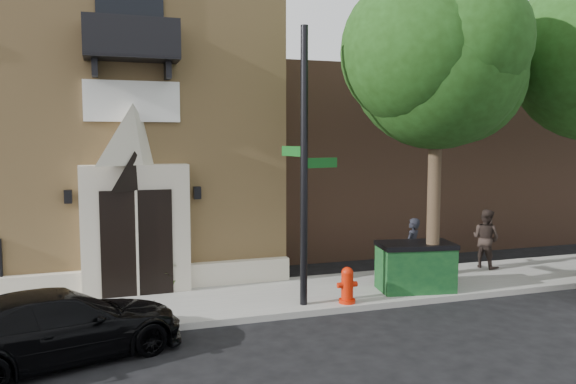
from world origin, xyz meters
name	(u,v)px	position (x,y,z in m)	size (l,w,h in m)	color
ground	(195,329)	(0.00, 0.00, 0.00)	(120.00, 120.00, 0.00)	black
sidewalk	(227,302)	(1.00, 1.50, 0.07)	(42.00, 3.00, 0.15)	gray
church	(60,118)	(-2.99, 7.95, 4.63)	(12.20, 11.01, 9.30)	tan
neighbour_building	(444,157)	(12.00, 9.00, 3.20)	(18.00, 8.00, 6.40)	brown
street_tree_left	(441,60)	(6.03, 0.35, 5.87)	(4.97, 4.38, 7.77)	#38281C
black_sedan	(59,326)	(-2.57, -0.90, 0.64)	(1.80, 4.44, 1.29)	black
street_sign	(304,167)	(2.61, 0.51, 3.34)	(1.15, 0.99, 6.35)	black
fire_hydrant	(347,285)	(3.61, 0.28, 0.57)	(0.49, 0.39, 0.86)	#B91A04
dumpster	(415,266)	(5.71, 0.75, 0.77)	(2.02, 1.36, 1.22)	#0E3619
planter	(171,277)	(-0.18, 2.67, 0.50)	(0.64, 0.55, 0.71)	#49632C
pedestrian_near	(412,248)	(6.31, 1.92, 0.98)	(0.61, 0.40, 1.66)	black
pedestrian_far	(486,239)	(9.02, 2.30, 1.03)	(0.85, 0.66, 1.75)	#2E231F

